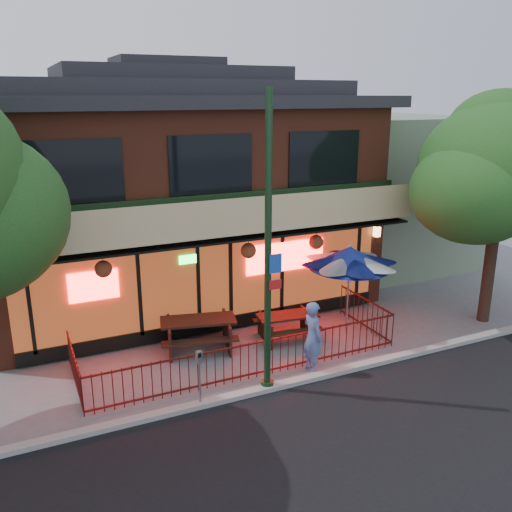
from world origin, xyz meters
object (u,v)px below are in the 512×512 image
Objects in this scene: patio_umbrella at (350,257)px; pedestrian at (313,337)px; parking_meter_near at (199,369)px; street_tree_right at (502,162)px; picnic_table_right at (287,323)px; street_light at (268,265)px; picnic_table_left at (198,329)px.

patio_umbrella reaches higher than pedestrian.
street_tree_right is at bearing 6.23° from parking_meter_near.
street_tree_right is at bearing -11.79° from picnic_table_right.
street_light is 3.69× the size of pedestrian.
parking_meter_near is at bearing -173.77° from street_tree_right.
street_tree_right is (8.04, 0.99, 1.81)m from street_light.
pedestrian is (1.43, 0.32, -2.20)m from street_light.
picnic_table_left is (-0.80, 2.75, -2.57)m from street_light.
street_light is 3.85m from picnic_table_left.
picnic_table_left is at bearing 106.27° from street_light.
street_light reaches higher than patio_umbrella.
street_light is 8.30m from street_tree_right.
picnic_table_right is at bearing -13.47° from pedestrian.
street_light is 2.81m from parking_meter_near.
picnic_table_right is (-6.28, 1.31, -4.47)m from street_tree_right.
parking_meter_near is at bearing -158.73° from patio_umbrella.
street_light is at bearing -150.98° from patio_umbrella.
patio_umbrella is at bearing 167.22° from street_tree_right.
patio_umbrella is at bearing -9.72° from picnic_table_left.
picnic_table_left is (-8.84, 1.76, -4.38)m from street_tree_right.
street_light is 3.93m from picnic_table_right.
street_tree_right is 3.70× the size of pedestrian.
picnic_table_left is at bearing 170.03° from picnic_table_right.
street_tree_right is 2.95× the size of picnic_table_left.
street_light reaches higher than pedestrian.
street_light is 2.64m from pedestrian.
picnic_table_right is at bearing 34.28° from parking_meter_near.
street_tree_right reaches higher than picnic_table_right.
street_light is 1.00× the size of street_tree_right.
street_light is at bearing 2.56° from parking_meter_near.
picnic_table_left is 1.72× the size of parking_meter_near.
picnic_table_left reaches higher than picnic_table_right.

